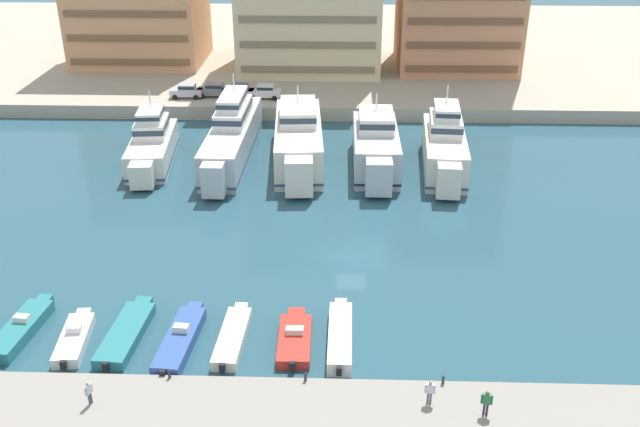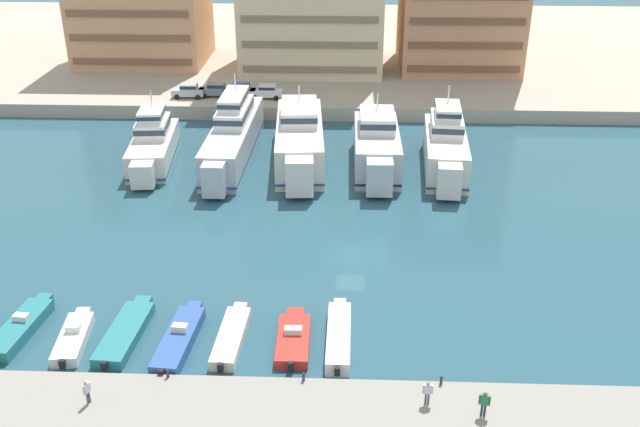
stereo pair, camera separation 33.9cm
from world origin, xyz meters
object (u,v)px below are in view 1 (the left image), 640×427
at_px(motorboat_white_mid_right, 340,336).
at_px(car_white_center_left, 265,91).
at_px(motorboat_teal_mid_left, 126,333).
at_px(pedestrian_far_side, 430,390).
at_px(motorboat_white_left, 75,338).
at_px(motorboat_blue_center_left, 181,339).
at_px(pedestrian_mid_deck, 89,391).
at_px(yacht_silver_left, 232,135).
at_px(yacht_ivory_center, 445,147).
at_px(car_silver_far_left, 187,90).
at_px(motorboat_cream_center, 233,337).
at_px(yacht_ivory_mid_left, 298,139).
at_px(motorboat_red_center_right, 295,339).
at_px(yacht_ivory_far_left, 152,145).
at_px(yacht_silver_center_left, 376,147).
at_px(pedestrian_near_edge, 487,401).
at_px(car_blue_mid_left, 239,90).
at_px(motorboat_teal_far_left, 21,328).
at_px(car_grey_left, 214,89).

height_order(motorboat_white_mid_right, car_white_center_left, car_white_center_left).
bearing_deg(motorboat_teal_mid_left, pedestrian_far_side, -18.29).
distance_m(motorboat_teal_mid_left, pedestrian_far_side, 21.02).
bearing_deg(pedestrian_far_side, motorboat_white_left, 165.93).
relative_size(motorboat_blue_center_left, pedestrian_mid_deck, 4.96).
relative_size(yacht_silver_left, yacht_ivory_center, 1.36).
xyz_separation_m(yacht_ivory_center, pedestrian_far_side, (-5.37, -37.17, -0.90)).
xyz_separation_m(motorboat_white_left, car_silver_far_left, (-2.20, 49.70, 2.29)).
bearing_deg(motorboat_cream_center, motorboat_blue_center_left, -171.89).
height_order(yacht_ivory_mid_left, motorboat_red_center_right, yacht_ivory_mid_left).
height_order(yacht_ivory_center, motorboat_white_mid_right, yacht_ivory_center).
xyz_separation_m(yacht_ivory_far_left, car_white_center_left, (10.36, 17.74, 0.68)).
distance_m(yacht_silver_center_left, pedestrian_mid_deck, 42.10).
height_order(motorboat_white_mid_right, pedestrian_mid_deck, pedestrian_mid_deck).
height_order(car_white_center_left, pedestrian_near_edge, car_white_center_left).
distance_m(yacht_ivory_center, motorboat_white_mid_right, 32.53).
height_order(car_silver_far_left, car_white_center_left, same).
height_order(motorboat_blue_center_left, car_blue_mid_left, car_blue_mid_left).
xyz_separation_m(motorboat_red_center_right, car_white_center_left, (-6.97, 49.25, 2.32)).
bearing_deg(pedestrian_near_edge, motorboat_cream_center, 155.26).
bearing_deg(yacht_silver_center_left, motorboat_white_mid_right, -96.48).
relative_size(motorboat_teal_far_left, motorboat_white_mid_right, 0.94).
distance_m(motorboat_white_mid_right, pedestrian_near_edge, 11.27).
height_order(car_silver_far_left, pedestrian_far_side, car_silver_far_left).
distance_m(car_grey_left, car_white_center_left, 6.72).
xyz_separation_m(motorboat_blue_center_left, car_white_center_left, (0.70, 49.66, 2.24)).
bearing_deg(motorboat_white_mid_right, yacht_ivory_mid_left, 98.33).
bearing_deg(motorboat_white_mid_right, yacht_silver_center_left, 83.52).
bearing_deg(pedestrian_near_edge, car_white_center_left, 108.14).
bearing_deg(motorboat_red_center_right, yacht_ivory_center, 65.99).
height_order(car_silver_far_left, pedestrian_near_edge, car_silver_far_left).
xyz_separation_m(yacht_ivory_mid_left, pedestrian_mid_deck, (-9.95, -39.57, -0.89)).
bearing_deg(motorboat_blue_center_left, motorboat_white_mid_right, 3.23).
xyz_separation_m(motorboat_teal_far_left, car_blue_mid_left, (8.52, 48.97, 2.24)).
bearing_deg(motorboat_white_left, pedestrian_mid_deck, -63.39).
bearing_deg(yacht_silver_center_left, motorboat_teal_mid_left, -120.54).
xyz_separation_m(motorboat_white_mid_right, car_blue_mid_left, (-13.46, 49.24, 2.18)).
height_order(motorboat_cream_center, car_grey_left, car_grey_left).
height_order(motorboat_teal_mid_left, motorboat_cream_center, motorboat_teal_mid_left).
relative_size(yacht_ivory_mid_left, car_silver_far_left, 4.94).
bearing_deg(yacht_ivory_mid_left, motorboat_white_left, -111.78).
height_order(motorboat_blue_center_left, motorboat_white_mid_right, motorboat_blue_center_left).
distance_m(yacht_ivory_center, motorboat_blue_center_left, 37.95).
bearing_deg(yacht_ivory_center, pedestrian_near_edge, -93.35).
distance_m(motorboat_teal_mid_left, car_silver_far_left, 49.31).
bearing_deg(yacht_ivory_mid_left, motorboat_red_center_right, -87.06).
bearing_deg(pedestrian_far_side, pedestrian_mid_deck, -178.06).
bearing_deg(car_white_center_left, motorboat_white_mid_right, -78.44).
xyz_separation_m(yacht_ivory_mid_left, motorboat_white_left, (-13.21, -33.06, -2.02)).
relative_size(yacht_silver_left, car_white_center_left, 5.47).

